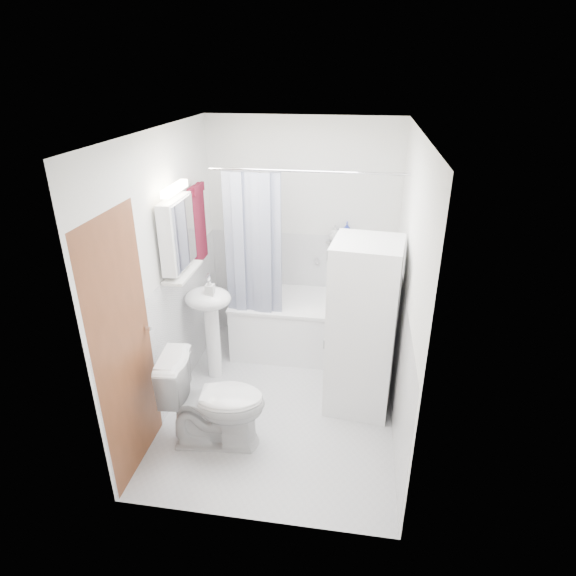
# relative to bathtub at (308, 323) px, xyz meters

# --- Properties ---
(floor) EXTENTS (2.60, 2.60, 0.00)m
(floor) POSITION_rel_bathtub_xyz_m (-0.12, -0.92, -0.33)
(floor) COLOR #BBBCC0
(floor) RESTS_ON ground
(room_walls) EXTENTS (2.60, 2.60, 2.60)m
(room_walls) POSITION_rel_bathtub_xyz_m (-0.12, -0.92, 1.16)
(room_walls) COLOR white
(room_walls) RESTS_ON ground
(wainscot) EXTENTS (1.98, 2.58, 2.58)m
(wainscot) POSITION_rel_bathtub_xyz_m (-0.12, -0.63, 0.27)
(wainscot) COLOR white
(wainscot) RESTS_ON ground
(door) EXTENTS (0.05, 2.00, 2.00)m
(door) POSITION_rel_bathtub_xyz_m (-1.07, -1.47, 0.67)
(door) COLOR brown
(door) RESTS_ON ground
(bathtub) EXTENTS (1.57, 0.74, 0.60)m
(bathtub) POSITION_rel_bathtub_xyz_m (0.00, 0.00, 0.00)
(bathtub) COLOR white
(bathtub) RESTS_ON ground
(tub_spout) EXTENTS (0.04, 0.12, 0.04)m
(tub_spout) POSITION_rel_bathtub_xyz_m (0.20, 0.33, 0.59)
(tub_spout) COLOR silver
(tub_spout) RESTS_ON room_walls
(curtain_rod) EXTENTS (1.75, 0.02, 0.02)m
(curtain_rod) POSITION_rel_bathtub_xyz_m (-0.00, -0.31, 1.67)
(curtain_rod) COLOR silver
(curtain_rod) RESTS_ON room_walls
(shower_curtain) EXTENTS (0.55, 0.02, 1.45)m
(shower_curtain) POSITION_rel_bathtub_xyz_m (-0.50, -0.31, 0.92)
(shower_curtain) COLOR #151E49
(shower_curtain) RESTS_ON curtain_rod
(sink) EXTENTS (0.44, 0.37, 1.04)m
(sink) POSITION_rel_bathtub_xyz_m (-0.87, -0.60, 0.37)
(sink) COLOR white
(sink) RESTS_ON ground
(medicine_cabinet) EXTENTS (0.13, 0.50, 0.71)m
(medicine_cabinet) POSITION_rel_bathtub_xyz_m (-1.02, -0.82, 1.23)
(medicine_cabinet) COLOR white
(medicine_cabinet) RESTS_ON room_walls
(shelf) EXTENTS (0.18, 0.54, 0.02)m
(shelf) POSITION_rel_bathtub_xyz_m (-1.01, -0.82, 0.87)
(shelf) COLOR silver
(shelf) RESTS_ON room_walls
(shower_caddy) EXTENTS (0.22, 0.06, 0.02)m
(shower_caddy) POSITION_rel_bathtub_xyz_m (0.25, 0.32, 0.82)
(shower_caddy) COLOR silver
(shower_caddy) RESTS_ON room_walls
(towel) EXTENTS (0.07, 0.31, 0.76)m
(towel) POSITION_rel_bathtub_xyz_m (-1.06, -0.21, 1.13)
(towel) COLOR maroon
(towel) RESTS_ON room_walls
(washer_dryer) EXTENTS (0.62, 0.61, 1.57)m
(washer_dryer) POSITION_rel_bathtub_xyz_m (0.56, -0.83, 0.45)
(washer_dryer) COLOR white
(washer_dryer) RESTS_ON ground
(toilet) EXTENTS (0.85, 0.53, 0.80)m
(toilet) POSITION_rel_bathtub_xyz_m (-0.57, -1.51, 0.07)
(toilet) COLOR white
(toilet) RESTS_ON ground
(soap_pump) EXTENTS (0.08, 0.17, 0.08)m
(soap_pump) POSITION_rel_bathtub_xyz_m (-0.83, -0.67, 0.62)
(soap_pump) COLOR gray
(soap_pump) RESTS_ON sink
(shelf_bottle) EXTENTS (0.07, 0.18, 0.07)m
(shelf_bottle) POSITION_rel_bathtub_xyz_m (-1.01, -0.97, 0.92)
(shelf_bottle) COLOR gray
(shelf_bottle) RESTS_ON shelf
(shelf_cup) EXTENTS (0.10, 0.09, 0.10)m
(shelf_cup) POSITION_rel_bathtub_xyz_m (-1.01, -0.70, 0.93)
(shelf_cup) COLOR gray
(shelf_cup) RESTS_ON shelf
(shampoo_a) EXTENTS (0.13, 0.17, 0.13)m
(shampoo_a) POSITION_rel_bathtub_xyz_m (0.23, 0.32, 0.89)
(shampoo_a) COLOR gray
(shampoo_a) RESTS_ON shower_caddy
(shampoo_b) EXTENTS (0.08, 0.21, 0.08)m
(shampoo_b) POSITION_rel_bathtub_xyz_m (0.35, 0.32, 0.87)
(shampoo_b) COLOR #2B3DAE
(shampoo_b) RESTS_ON shower_caddy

